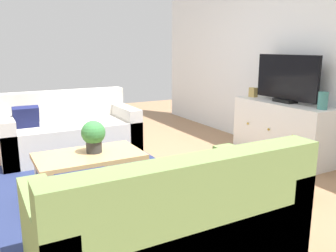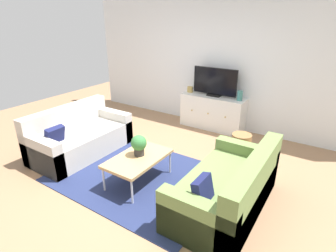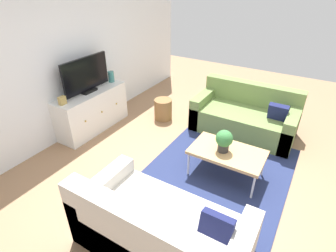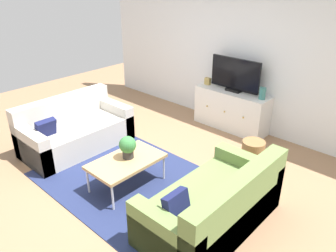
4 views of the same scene
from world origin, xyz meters
TOP-DOWN VIEW (x-y plane):
  - ground_plane at (0.00, 0.00)m, footprint 10.00×10.00m
  - wall_back at (0.00, 2.55)m, footprint 6.40×0.12m
  - area_rug at (0.00, -0.15)m, footprint 2.50×1.90m
  - couch_left_side at (-1.44, -0.10)m, footprint 0.90×1.72m
  - couch_right_side at (1.44, -0.10)m, footprint 0.90×1.72m
  - coffee_table at (0.07, -0.25)m, footprint 0.60×0.99m
  - potted_plant at (0.05, -0.19)m, footprint 0.23×0.23m
  - tv_console at (0.08, 2.27)m, footprint 1.37×0.47m
  - flat_screen_tv at (0.08, 2.29)m, footprint 0.96×0.16m
  - glass_vase at (0.65, 2.27)m, footprint 0.11×0.11m
  - mantel_clock at (-0.48, 2.27)m, footprint 0.11×0.07m
  - wicker_basket at (1.05, 1.39)m, footprint 0.34×0.34m

SIDE VIEW (x-z plane):
  - ground_plane at x=0.00m, z-range 0.00..0.00m
  - area_rug at x=0.00m, z-range 0.00..0.01m
  - wicker_basket at x=1.05m, z-range 0.00..0.40m
  - couch_left_side at x=-1.44m, z-range -0.13..0.69m
  - couch_right_side at x=1.44m, z-range -0.13..0.69m
  - tv_console at x=0.08m, z-range 0.00..0.72m
  - coffee_table at x=0.07m, z-range 0.18..0.59m
  - potted_plant at x=0.05m, z-range 0.43..0.74m
  - mantel_clock at x=-0.48m, z-range 0.72..0.85m
  - glass_vase at x=0.65m, z-range 0.72..0.92m
  - flat_screen_tv at x=0.08m, z-range 0.72..1.31m
  - wall_back at x=0.00m, z-range 0.00..2.70m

